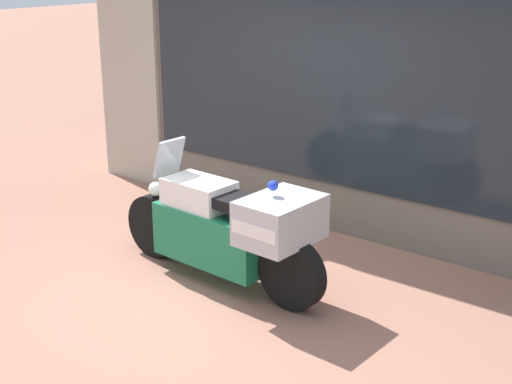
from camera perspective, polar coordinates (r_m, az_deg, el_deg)
ground_plane at (r=6.52m, az=-3.25°, el=-7.57°), size 60.00×60.00×0.00m
shop_building at (r=7.79m, az=3.72°, el=10.56°), size 6.94×0.55×3.55m
window_display at (r=7.66m, az=9.15°, el=0.25°), size 5.49×0.30×2.08m
paramedic_motorcycle at (r=6.34m, az=-2.10°, el=-2.84°), size 2.34×0.73×1.24m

